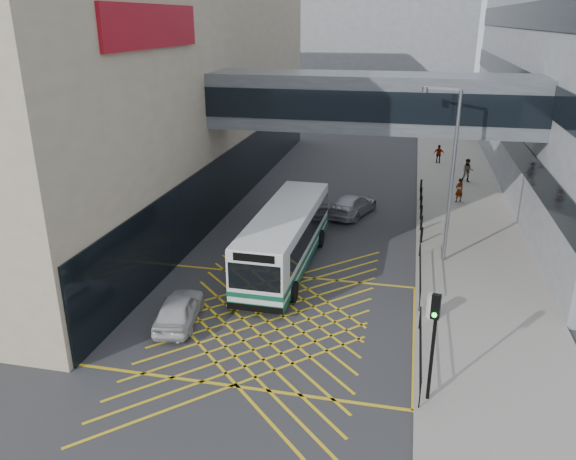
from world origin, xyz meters
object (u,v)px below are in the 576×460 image
Objects in this scene: traffic_light at (434,332)px; litter_bin at (433,306)px; street_lamp at (449,166)px; bus at (286,237)px; car_dark at (289,228)px; car_silver at (352,204)px; pedestrian_c at (439,154)px; pedestrian_a at (459,190)px; pedestrian_b at (468,171)px; car_white at (179,309)px.

traffic_light is 3.92× the size of litter_bin.
street_lamp reaches higher than traffic_light.
car_dark is (-0.65, 3.62, -0.89)m from bus.
car_silver is 0.53× the size of street_lamp.
pedestrian_c is at bearing 101.34° from traffic_light.
car_dark is at bearing 11.43° from pedestrian_a.
car_silver is at bearing 148.34° from street_lamp.
bus is at bearing -116.22° from pedestrian_b.
pedestrian_b is at bearing -112.94° from car_silver.
car_dark is 21.78m from pedestrian_c.
pedestrian_b is at bearing 82.26° from litter_bin.
pedestrian_a is (2.03, 16.53, 0.32)m from litter_bin.
car_silver is (3.06, 5.10, -0.01)m from car_dark.
pedestrian_b is (10.12, 17.80, -0.57)m from bus.
traffic_light is 2.39× the size of pedestrian_a.
litter_bin is 0.64× the size of pedestrian_c.
bus is 10.89× the size of litter_bin.
pedestrian_b is 6.03m from pedestrian_c.
bus is 6.64× the size of pedestrian_a.
car_dark is 17.81m from pedestrian_b.
car_white is at bearing 26.44° from pedestrian_a.
pedestrian_a reaches higher than car_white.
car_silver is at bearing -1.36° from pedestrian_a.
traffic_light is (6.86, -9.64, 1.08)m from bus.
street_lamp is at bearing -149.47° from car_white.
pedestrian_b reaches higher than car_dark.
car_white is 0.47× the size of street_lamp.
pedestrian_b is (3.26, 27.45, -1.65)m from traffic_light.
street_lamp is at bearing 50.72° from pedestrian_a.
car_silver is at bearing 117.28° from traffic_light.
car_white is 2.51× the size of pedestrian_a.
street_lamp is (0.79, 11.91, 2.38)m from traffic_light.
traffic_light reaches higher than car_silver.
car_white is at bearing 175.83° from traffic_light.
car_dark is 1.01× the size of car_silver.
car_silver is (2.41, 8.72, -0.91)m from bus.
pedestrian_b is 1.13× the size of pedestrian_c.
pedestrian_c is at bearing 87.84° from litter_bin.
pedestrian_a reaches higher than litter_bin.
car_silver is at bearing -118.43° from car_white.
street_lamp is (8.30, -1.36, 4.35)m from car_dark.
litter_bin is 0.61× the size of pedestrian_a.
pedestrian_c reaches higher than car_white.
car_white is 32.02m from pedestrian_c.
traffic_light is (7.51, -13.27, 1.97)m from car_dark.
car_dark is 4.65× the size of litter_bin.
pedestrian_a is at bearing 97.66° from traffic_light.
bus reaches higher than pedestrian_a.
street_lamp reaches higher than car_white.
car_white is 0.89× the size of car_silver.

